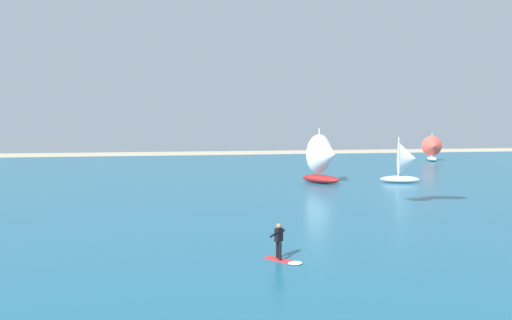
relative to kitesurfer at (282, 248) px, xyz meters
The scene contains 5 objects.
ocean 33.04m from the kitesurfer, 91.78° to the left, with size 160.00×90.00×0.10m, color #1E607F.
kitesurfer is the anchor object (origin of this frame).
sailboat_far_right 33.89m from the kitesurfer, 53.94° to the left, with size 4.19×3.71×4.70m.
sailboat_center_horizon 30.79m from the kitesurfer, 67.58° to the left, with size 4.58×5.03×5.59m.
sailboat_far_left 66.92m from the kitesurfer, 54.85° to the left, with size 3.53×4.02×4.51m.
Camera 1 is at (-4.76, -5.77, 6.29)m, focal length 37.50 mm.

